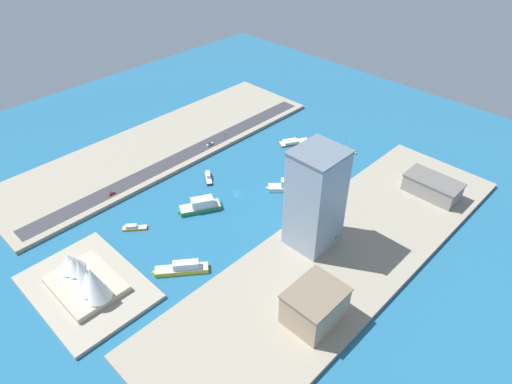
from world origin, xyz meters
name	(u,v)px	position (x,y,z in m)	size (l,w,h in m)	color
ground_plane	(237,193)	(0.00, 0.00, 0.00)	(440.00, 440.00, 0.00)	#23668E
quay_west	(340,254)	(-79.34, 0.00, 1.21)	(70.00, 240.00, 2.41)	#9E937F
quay_east	(161,145)	(79.34, 0.00, 1.21)	(70.00, 240.00, 2.41)	#9E937F
peninsula_point	(87,288)	(-3.81, 105.39, 1.00)	(64.68, 47.18, 2.00)	#A89E89
road_strip	(181,157)	(55.22, 0.00, 2.49)	(12.15, 228.00, 0.15)	#38383D
barge_flat_brown	(293,142)	(14.08, -70.68, 1.06)	(16.88, 23.32, 2.76)	brown
patrol_launch_navy	(208,177)	(24.39, 2.32, 1.25)	(14.16, 11.19, 3.57)	#1E284C
water_taxi_orange	(134,227)	(17.38, 64.27, 1.11)	(11.61, 12.75, 3.02)	orange
ferry_white_commuter	(285,186)	(-19.48, -23.82, 2.87)	(18.71, 18.11, 7.79)	silver
sailboat_small_white	(349,152)	(-23.29, -87.73, 0.89)	(9.35, 9.03, 12.13)	white
ferry_yellow_fast	(182,268)	(-28.22, 65.32, 2.35)	(21.75, 25.15, 6.44)	yellow
ferry_green_doubledeck	(201,205)	(3.62, 26.26, 3.02)	(18.98, 26.00, 7.89)	#2D8C4C
tugboat_red	(318,168)	(-19.91, -56.80, 1.09)	(11.51, 7.59, 3.27)	red
apartment_midrise_tan	(315,306)	(-95.32, 43.09, 11.22)	(21.28, 26.11, 17.55)	tan
carpark_squat_concrete	(432,187)	(-88.69, -80.93, 7.96)	(33.26, 17.81, 11.03)	gray
tower_tall_glass	(315,199)	(-62.34, 3.38, 30.97)	(23.31, 24.98, 57.05)	#8C9EB2
van_white	(210,144)	(52.75, -23.75, 3.39)	(1.93, 5.10, 1.70)	black
pickup_red	(111,193)	(52.10, 56.99, 3.29)	(1.99, 4.27, 1.47)	black
traffic_light_waterfront	(225,137)	(48.01, -34.94, 6.75)	(0.36, 0.36, 6.50)	black
opera_landmark	(85,278)	(-5.31, 105.39, 9.21)	(40.28, 27.89, 21.38)	#BCAD93
park_tree_cluster	(319,234)	(-65.94, 1.97, 8.81)	(12.98, 12.29, 10.08)	brown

